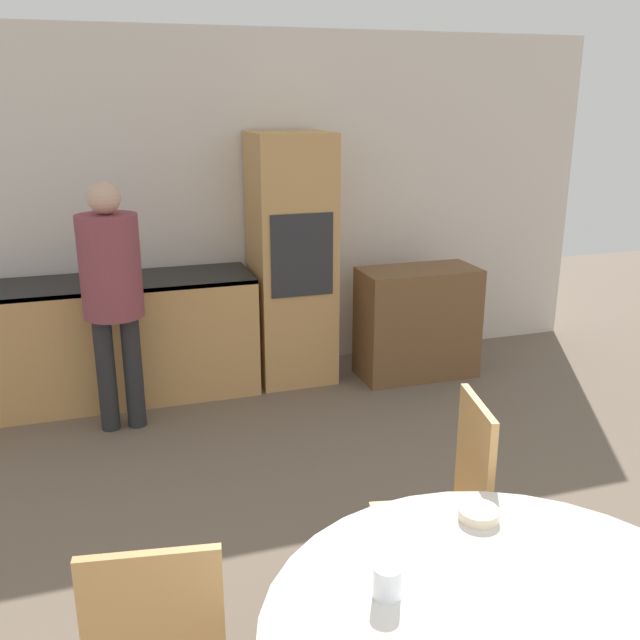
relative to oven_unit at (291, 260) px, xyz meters
name	(u,v)px	position (x,y,z in m)	size (l,w,h in m)	color
wall_back	(224,208)	(-0.44, 0.34, 0.36)	(6.17, 0.05, 2.60)	silver
kitchen_counter	(90,341)	(-1.50, -0.01, -0.48)	(2.34, 0.60, 0.88)	tan
oven_unit	(291,260)	(0.00, 0.00, 0.00)	(0.58, 0.59, 1.88)	tan
sideboard	(417,322)	(0.94, -0.27, -0.51)	(0.91, 0.45, 0.86)	brown
chair_far_right	(451,504)	(-0.14, -2.85, -0.39)	(0.47, 0.47, 0.99)	tan
person_standing	(112,282)	(-1.33, -0.54, 0.06)	(0.38, 0.38, 1.63)	#262628
cup	(387,582)	(-0.71, -3.53, -0.12)	(0.08, 0.08, 0.10)	silver
bowl_near	(479,514)	(-0.27, -3.27, -0.15)	(0.14, 0.14, 0.04)	beige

